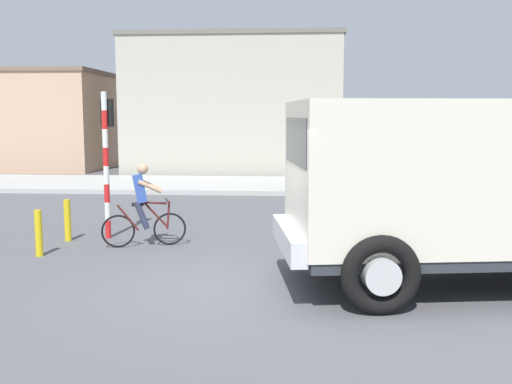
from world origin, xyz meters
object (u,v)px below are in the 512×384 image
truck_foreground (459,181)px  bollard_near (39,233)px  cyclist (143,205)px  traffic_light_pole (107,144)px  car_red_near (469,191)px  bollard_far (68,220)px

truck_foreground → bollard_near: (-7.45, 1.39, -1.22)m
truck_foreground → cyclist: bearing=157.1°
truck_foreground → traffic_light_pole: bearing=154.2°
car_red_near → bollard_far: 9.68m
truck_foreground → cyclist: 6.22m
traffic_light_pole → car_red_near: bearing=16.2°
traffic_light_pole → bollard_far: bearing=-150.3°
truck_foreground → bollard_far: bearing=159.5°
truck_foreground → traffic_light_pole: 7.44m
truck_foreground → cyclist: (-5.68, 2.40, -0.80)m
bollard_near → bollard_far: (0.00, 1.40, 0.00)m
truck_foreground → car_red_near: (1.78, 5.69, -0.85)m
traffic_light_pole → car_red_near: traffic_light_pole is taller
truck_foreground → bollard_far: truck_foreground is taller
traffic_light_pole → bollard_far: 1.84m
truck_foreground → cyclist: size_ratio=3.33×
car_red_near → bollard_far: size_ratio=4.74×
truck_foreground → bollard_near: size_ratio=6.36×
car_red_near → traffic_light_pole: bearing=-163.8°
cyclist → bollard_near: bearing=-150.5°
truck_foreground → traffic_light_pole: size_ratio=1.79×
traffic_light_pole → car_red_near: size_ratio=0.75×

